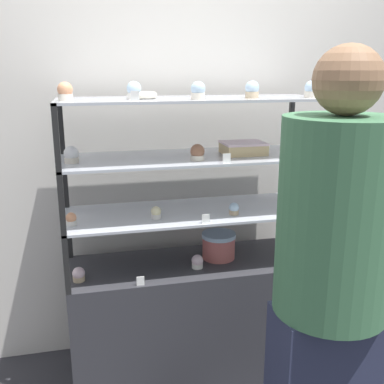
{
  "coord_description": "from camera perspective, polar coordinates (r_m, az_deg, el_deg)",
  "views": [
    {
      "loc": [
        -0.5,
        -2.11,
        1.61
      ],
      "look_at": [
        0.0,
        0.0,
        1.02
      ],
      "focal_mm": 42.0,
      "sensor_mm": 36.0,
      "label": 1
    }
  ],
  "objects": [
    {
      "name": "price_tag_0",
      "position": [
        2.13,
        -6.56,
        -11.16
      ],
      "size": [
        0.04,
        0.0,
        0.04
      ],
      "color": "white",
      "rests_on": "display_base"
    },
    {
      "name": "cupcake_0",
      "position": [
        2.22,
        -14.19,
        -10.13
      ],
      "size": [
        0.06,
        0.06,
        0.07
      ],
      "color": "#CCB28C",
      "rests_on": "display_base"
    },
    {
      "name": "display_riser_middle",
      "position": [
        2.2,
        0.0,
        4.12
      ],
      "size": [
        1.26,
        0.45,
        0.28
      ],
      "color": "black",
      "rests_on": "display_riser_lower"
    },
    {
      "name": "back_wall",
      "position": [
        2.54,
        -1.92,
        8.2
      ],
      "size": [
        8.0,
        0.05,
        2.6
      ],
      "color": "silver",
      "rests_on": "ground_plane"
    },
    {
      "name": "ground_plane",
      "position": [
        2.7,
        0.0,
        -21.44
      ],
      "size": [
        20.0,
        20.0,
        0.0
      ],
      "primitive_type": "plane",
      "color": "#2D2D33"
    },
    {
      "name": "cupcake_12",
      "position": [
        2.05,
        0.67,
        12.74
      ],
      "size": [
        0.06,
        0.06,
        0.08
      ],
      "color": "beige",
      "rests_on": "display_riser_upper"
    },
    {
      "name": "cupcake_6",
      "position": [
        2.41,
        13.74,
        -1.05
      ],
      "size": [
        0.05,
        0.05,
        0.06
      ],
      "color": "#CCB28C",
      "rests_on": "display_riser_lower"
    },
    {
      "name": "cupcake_4",
      "position": [
        2.15,
        -4.59,
        -2.64
      ],
      "size": [
        0.05,
        0.05,
        0.06
      ],
      "color": "white",
      "rests_on": "display_riser_lower"
    },
    {
      "name": "cupcake_1",
      "position": [
        2.29,
        0.68,
        -8.85
      ],
      "size": [
        0.06,
        0.06,
        0.07
      ],
      "color": "white",
      "rests_on": "display_base"
    },
    {
      "name": "display_base",
      "position": [
        2.52,
        0.0,
        -15.56
      ],
      "size": [
        1.26,
        0.45,
        0.64
      ],
      "color": "#333338",
      "rests_on": "ground_plane"
    },
    {
      "name": "cupcake_3",
      "position": [
        2.13,
        -15.09,
        -3.35
      ],
      "size": [
        0.05,
        0.05,
        0.06
      ],
      "color": "white",
      "rests_on": "display_riser_lower"
    },
    {
      "name": "display_riser_lower",
      "position": [
        2.28,
        0.0,
        -2.81
      ],
      "size": [
        1.26,
        0.45,
        0.28
      ],
      "color": "black",
      "rests_on": "display_base"
    },
    {
      "name": "cupcake_11",
      "position": [
        2.08,
        -7.37,
        12.66
      ],
      "size": [
        0.06,
        0.06,
        0.08
      ],
      "color": "white",
      "rests_on": "display_riser_upper"
    },
    {
      "name": "cupcake_9",
      "position": [
        2.3,
        14.15,
        5.49
      ],
      "size": [
        0.07,
        0.07,
        0.08
      ],
      "color": "white",
      "rests_on": "display_riser_middle"
    },
    {
      "name": "cupcake_8",
      "position": [
        2.09,
        0.62,
        4.99
      ],
      "size": [
        0.07,
        0.07,
        0.08
      ],
      "color": "beige",
      "rests_on": "display_riser_middle"
    },
    {
      "name": "layer_cake_centerpiece",
      "position": [
        2.4,
        3.4,
        -6.78
      ],
      "size": [
        0.18,
        0.18,
        0.14
      ],
      "color": "#C66660",
      "rests_on": "display_base"
    },
    {
      "name": "cupcake_7",
      "position": [
        2.11,
        -15.08,
        4.55
      ],
      "size": [
        0.07,
        0.07,
        0.08
      ],
      "color": "beige",
      "rests_on": "display_riser_middle"
    },
    {
      "name": "sheet_cake_frosted",
      "position": [
        2.27,
        6.53,
        5.58
      ],
      "size": [
        0.21,
        0.18,
        0.06
      ],
      "color": "#DBBC84",
      "rests_on": "display_riser_middle"
    },
    {
      "name": "price_tag_2",
      "position": [
        2.03,
        4.42,
        4.28
      ],
      "size": [
        0.04,
        0.0,
        0.04
      ],
      "color": "white",
      "rests_on": "display_riser_middle"
    },
    {
      "name": "donut_glazed",
      "position": [
        2.13,
        -6.37,
        12.13
      ],
      "size": [
        0.14,
        0.14,
        0.03
      ],
      "color": "#EFE5CC",
      "rests_on": "display_riser_upper"
    },
    {
      "name": "cupcake_13",
      "position": [
        2.16,
        7.64,
        12.74
      ],
      "size": [
        0.06,
        0.06,
        0.08
      ],
      "color": "#CCB28C",
      "rests_on": "display_riser_upper"
    },
    {
      "name": "cupcake_10",
      "position": [
        2.03,
        -15.81,
        12.15
      ],
      "size": [
        0.06,
        0.06,
        0.08
      ],
      "color": "beige",
      "rests_on": "display_riser_upper"
    },
    {
      "name": "cupcake_5",
      "position": [
        2.21,
        5.36,
        -2.15
      ],
      "size": [
        0.05,
        0.05,
        0.06
      ],
      "color": "#CCB28C",
      "rests_on": "display_riser_lower"
    },
    {
      "name": "customer_figure",
      "position": [
        1.67,
        17.18,
        -10.48
      ],
      "size": [
        0.39,
        0.39,
        1.69
      ],
      "color": "#282D47",
      "rests_on": "ground_plane"
    },
    {
      "name": "cupcake_14",
      "position": [
        2.26,
        14.92,
        12.48
      ],
      "size": [
        0.06,
        0.06,
        0.08
      ],
      "color": "beige",
      "rests_on": "display_riser_upper"
    },
    {
      "name": "cupcake_2",
      "position": [
        2.48,
        13.64,
        -7.34
      ],
      "size": [
        0.06,
        0.06,
        0.07
      ],
      "color": "white",
      "rests_on": "display_base"
    },
    {
      "name": "display_riser_upper",
      "position": [
        2.17,
        0.0,
        11.41
      ],
      "size": [
        1.26,
        0.45,
        0.28
      ],
      "color": "black",
      "rests_on": "display_riser_middle"
    },
    {
      "name": "price_tag_3",
      "position": [
        1.92,
        -7.25,
        11.98
      ],
      "size": [
        0.04,
        0.0,
        0.04
      ],
      "color": "white",
      "rests_on": "display_riser_upper"
    },
    {
      "name": "price_tag_1",
      "position": [
        2.08,
        1.76,
        -3.42
      ],
      "size": [
        0.04,
        0.0,
        0.04
      ],
      "color": "white",
      "rests_on": "display_riser_lower"
    }
  ]
}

